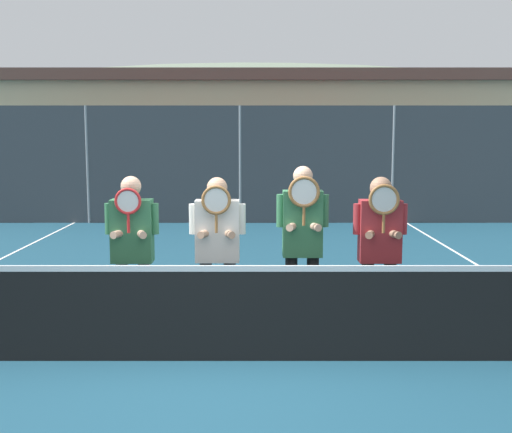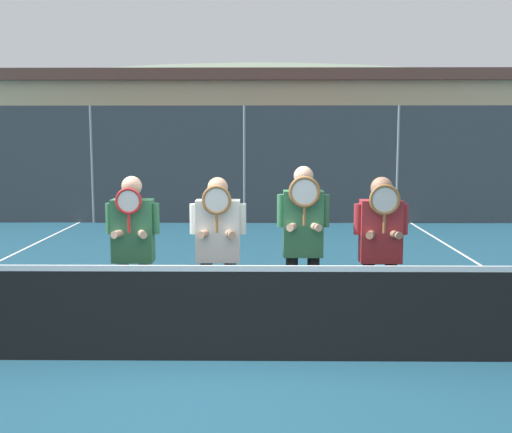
# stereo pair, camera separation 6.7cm
# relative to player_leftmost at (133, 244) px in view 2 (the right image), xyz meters

# --- Properties ---
(ground_plane) EXTENTS (120.00, 120.00, 0.00)m
(ground_plane) POSITION_rel_player_leftmost_xyz_m (0.91, -0.66, -1.02)
(ground_plane) COLOR navy
(hill_distant) EXTENTS (90.12, 50.07, 17.52)m
(hill_distant) POSITION_rel_player_leftmost_xyz_m (0.91, 58.36, -1.02)
(hill_distant) COLOR slate
(hill_distant) RESTS_ON ground_plane
(clubhouse_building) EXTENTS (20.69, 5.50, 4.14)m
(clubhouse_building) POSITION_rel_player_leftmost_xyz_m (-0.39, 15.94, 1.07)
(clubhouse_building) COLOR beige
(clubhouse_building) RESTS_ON ground_plane
(fence_back) EXTENTS (22.20, 0.06, 2.83)m
(fence_back) POSITION_rel_player_leftmost_xyz_m (0.91, 8.92, 0.39)
(fence_back) COLOR gray
(fence_back) RESTS_ON ground_plane
(tennis_net) EXTENTS (10.89, 0.09, 1.03)m
(tennis_net) POSITION_rel_player_leftmost_xyz_m (0.91, -0.66, -0.54)
(tennis_net) COLOR gray
(tennis_net) RESTS_ON ground_plane
(player_leftmost) EXTENTS (0.56, 0.34, 1.73)m
(player_leftmost) POSITION_rel_player_leftmost_xyz_m (0.00, 0.00, 0.00)
(player_leftmost) COLOR white
(player_leftmost) RESTS_ON ground_plane
(player_center_left) EXTENTS (0.59, 0.34, 1.71)m
(player_center_left) POSITION_rel_player_leftmost_xyz_m (0.88, 0.08, 0.00)
(player_center_left) COLOR #56565B
(player_center_left) RESTS_ON ground_plane
(player_center_right) EXTENTS (0.55, 0.34, 1.83)m
(player_center_right) POSITION_rel_player_leftmost_xyz_m (1.78, 0.07, 0.06)
(player_center_right) COLOR black
(player_center_right) RESTS_ON ground_plane
(player_rightmost) EXTENTS (0.56, 0.34, 1.72)m
(player_rightmost) POSITION_rel_player_leftmost_xyz_m (2.58, 0.03, 0.02)
(player_rightmost) COLOR black
(player_rightmost) RESTS_ON ground_plane
(car_far_left) EXTENTS (4.03, 1.97, 1.90)m
(car_far_left) POSITION_rel_player_leftmost_xyz_m (-4.98, 11.28, -0.06)
(car_far_left) COLOR slate
(car_far_left) RESTS_ON ground_plane
(car_left_of_center) EXTENTS (4.33, 2.02, 1.73)m
(car_left_of_center) POSITION_rel_player_leftmost_xyz_m (-0.02, 11.30, -0.13)
(car_left_of_center) COLOR maroon
(car_left_of_center) RESTS_ON ground_plane
(car_center) EXTENTS (4.09, 1.95, 1.79)m
(car_center) POSITION_rel_player_leftmost_xyz_m (4.97, 11.14, -0.11)
(car_center) COLOR maroon
(car_center) RESTS_ON ground_plane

